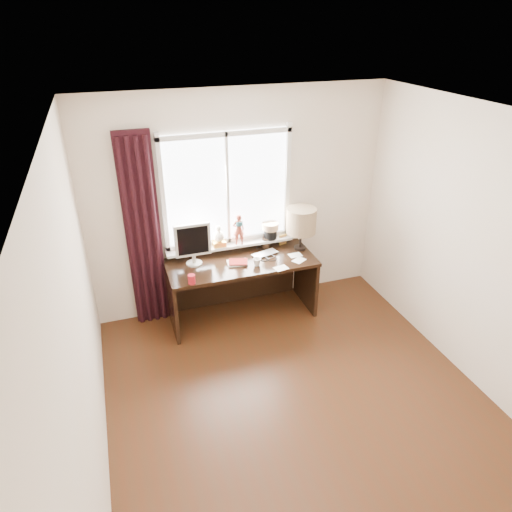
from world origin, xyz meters
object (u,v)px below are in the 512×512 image
object	(u,v)px
laptop	(265,254)
red_cup	(192,279)
table_lamp	(301,221)
desk	(239,275)
monitor	(193,242)
mug	(257,262)

from	to	relation	value
laptop	red_cup	bearing A→B (deg)	-174.54
table_lamp	desk	bearing A→B (deg)	178.00
red_cup	table_lamp	xyz separation A→B (m)	(1.39, 0.37, 0.31)
monitor	desk	bearing A→B (deg)	-1.37
red_cup	mug	bearing A→B (deg)	10.91
desk	monitor	distance (m)	0.74
laptop	monitor	world-z (taller)	monitor
mug	table_lamp	size ratio (longest dim) A/B	0.18
red_cup	monitor	xyz separation A→B (m)	(0.11, 0.41, 0.23)
laptop	monitor	bearing A→B (deg)	161.16
laptop	table_lamp	world-z (taller)	table_lamp
mug	table_lamp	distance (m)	0.73
mug	red_cup	bearing A→B (deg)	-169.09
red_cup	monitor	world-z (taller)	monitor
desk	monitor	world-z (taller)	monitor
laptop	table_lamp	xyz separation A→B (m)	(0.45, 0.01, 0.35)
red_cup	table_lamp	world-z (taller)	table_lamp
desk	table_lamp	bearing A→B (deg)	-2.00
mug	desk	world-z (taller)	mug
laptop	desk	world-z (taller)	laptop
laptop	mug	bearing A→B (deg)	-144.34
mug	red_cup	distance (m)	0.79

